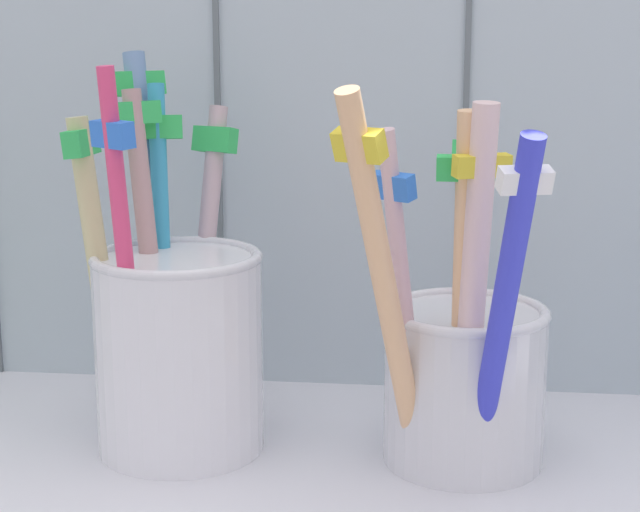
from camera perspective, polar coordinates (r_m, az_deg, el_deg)
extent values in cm
cube|color=silver|center=(47.06, -0.22, -12.64)|extent=(64.00, 22.00, 2.00)
cylinder|color=white|center=(47.60, -7.75, -5.36)|extent=(7.57, 7.57, 8.98)
torus|color=silver|center=(46.43, -7.91, -0.08)|extent=(7.69, 7.69, 0.50)
cylinder|color=#EA3F72|center=(44.19, -10.62, -0.87)|extent=(1.74, 2.00, 17.14)
cube|color=blue|center=(43.01, -11.36, 6.59)|extent=(2.15, 1.87, 1.12)
cylinder|color=#7192C4|center=(49.57, -9.15, 0.84)|extent=(3.45, 3.94, 17.63)
cube|color=green|center=(49.82, -10.03, 9.33)|extent=(2.56, 2.29, 1.19)
cylinder|color=#B68D8D|center=(47.74, -9.34, -0.56)|extent=(2.82, 2.72, 16.00)
cube|color=green|center=(47.46, -10.19, 7.75)|extent=(2.26, 2.33, 1.09)
cylinder|color=#C4A7AF|center=(49.98, -6.37, -0.47)|extent=(2.26, 4.01, 15.08)
cube|color=green|center=(49.96, -5.80, 6.39)|extent=(2.30, 1.73, 1.33)
cylinder|color=#349FCD|center=(48.71, -8.67, -0.18)|extent=(1.75, 3.54, 16.18)
cube|color=green|center=(48.72, -8.94, 7.02)|extent=(2.40, 1.45, 1.17)
cylinder|color=beige|center=(46.86, -11.95, -1.58)|extent=(2.52, 1.09, 14.92)
cube|color=green|center=(46.00, -13.02, 6.11)|extent=(1.06, 2.32, 1.23)
cylinder|color=silver|center=(46.60, 7.95, -7.13)|extent=(7.11, 7.11, 6.87)
torus|color=silver|center=(45.57, 8.08, -3.06)|extent=(7.26, 7.26, 0.50)
cylinder|color=pink|center=(48.26, 8.10, -1.45)|extent=(1.21, 5.29, 14.37)
cube|color=green|center=(48.99, 8.42, 5.79)|extent=(1.96, 1.14, 1.01)
cylinder|color=#F2BB89|center=(43.06, 7.88, -2.26)|extent=(0.98, 2.45, 15.51)
cube|color=green|center=(41.52, 8.09, 4.81)|extent=(2.42, 0.84, 1.03)
cylinder|color=#373DD8|center=(41.09, 9.95, -3.44)|extent=(2.61, 5.92, 15.18)
cube|color=white|center=(38.22, 11.21, 4.13)|extent=(2.15, 1.50, 1.06)
cylinder|color=beige|center=(43.13, 4.64, -2.66)|extent=(2.60, 3.38, 14.84)
cube|color=blue|center=(41.35, 4.01, 3.86)|extent=(2.02, 1.73, 1.11)
cylinder|color=beige|center=(42.46, 8.41, -2.24)|extent=(1.91, 2.69, 15.87)
cube|color=yellow|center=(41.01, 8.91, 4.94)|extent=(2.40, 1.53, 0.92)
cylinder|color=#EFB682|center=(41.10, 3.68, -2.17)|extent=(4.03, 6.75, 16.74)
cube|color=yellow|center=(38.10, 2.18, 6.12)|extent=(2.21, 1.83, 1.32)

